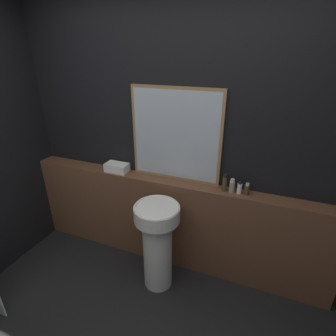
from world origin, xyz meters
TOP-DOWN VIEW (x-y plane):
  - wall_back at (0.00, 1.56)m, footprint 8.00×0.06m
  - vanity_counter at (0.00, 1.44)m, footprint 2.99×0.17m
  - pedestal_sink at (0.01, 1.10)m, footprint 0.39×0.39m
  - mirror at (0.02, 1.51)m, footprint 0.83×0.03m
  - towel_stack at (-0.57, 1.44)m, footprint 0.23×0.13m
  - shampoo_bottle at (0.50, 1.44)m, footprint 0.04×0.04m
  - conditioner_bottle at (0.56, 1.44)m, footprint 0.05×0.05m
  - lotion_bottle at (0.62, 1.44)m, footprint 0.04×0.04m
  - body_wash_bottle at (0.68, 1.44)m, footprint 0.04×0.04m

SIDE VIEW (x-z plane):
  - vanity_counter at x=0.00m, z-range 0.00..0.92m
  - pedestal_sink at x=0.01m, z-range 0.07..0.92m
  - towel_stack at x=-0.57m, z-range 0.92..1.01m
  - body_wash_bottle at x=0.68m, z-range 0.92..1.02m
  - lotion_bottle at x=0.62m, z-range 0.92..1.03m
  - conditioner_bottle at x=0.56m, z-range 0.92..1.04m
  - shampoo_bottle at x=0.50m, z-range 0.92..1.07m
  - wall_back at x=0.00m, z-range 0.00..2.50m
  - mirror at x=0.02m, z-range 0.92..1.76m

